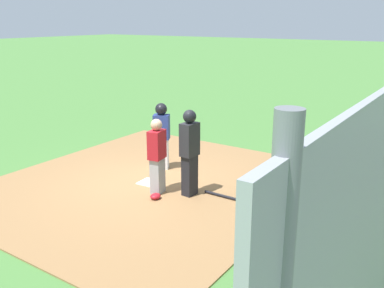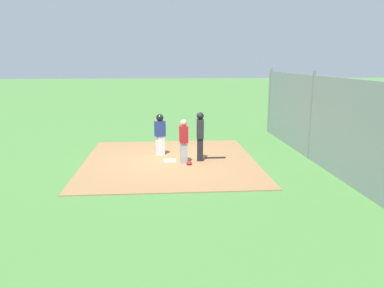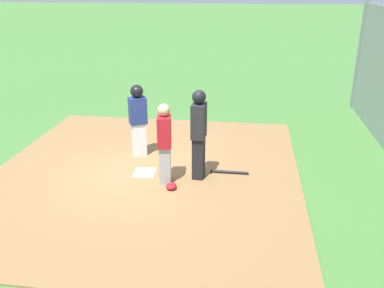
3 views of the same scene
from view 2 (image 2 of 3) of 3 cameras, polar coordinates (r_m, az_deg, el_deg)
name	(u,v)px [view 2 (image 2 of 3)]	position (r m, az deg, el deg)	size (l,w,h in m)	color
ground_plane	(170,161)	(14.57, -3.29, -2.60)	(140.00, 140.00, 0.00)	#477A38
dirt_infield	(170,161)	(14.57, -3.29, -2.54)	(7.20, 6.40, 0.03)	olive
home_plate	(170,160)	(14.56, -3.29, -2.45)	(0.44, 0.44, 0.02)	white
catcher	(184,140)	(14.08, -1.24, 0.53)	(0.42, 0.32, 1.62)	#9E9EA3
umpire	(200,135)	(14.38, 1.21, 1.33)	(0.40, 0.29, 1.83)	black
runner	(160,132)	(15.28, -4.75, 1.82)	(0.41, 0.46, 1.65)	silver
baseball_bat	(215,158)	(14.91, 3.48, -2.02)	(0.06, 0.06, 0.79)	black
catcher_mask	(189,163)	(13.98, -0.43, -2.84)	(0.24, 0.20, 0.12)	#B21923
backstop_fence	(312,118)	(15.33, 17.27, 3.73)	(12.00, 0.10, 3.35)	#93999E
parked_car_silver	(353,118)	(23.01, 22.74, 3.50)	(4.40, 2.33, 1.28)	#B2B2B7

